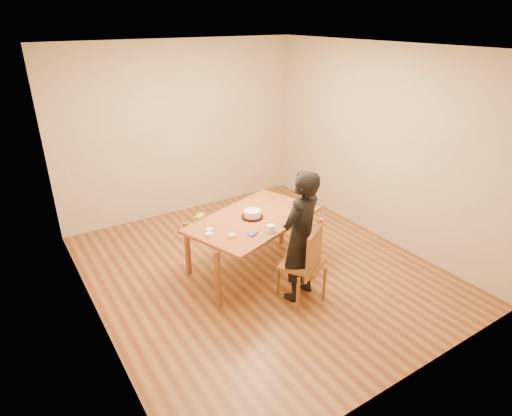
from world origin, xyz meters
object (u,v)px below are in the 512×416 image
dining_chair (302,264)px  person (301,237)px  cake (252,214)px  dining_table (254,219)px  cake_plate (252,217)px

dining_chair → person: (-0.00, 0.05, 0.32)m
cake → person: bearing=-77.7°
dining_chair → cake: 0.88m
dining_table → person: (0.15, -0.73, 0.04)m
dining_chair → cake_plate: (-0.16, 0.79, 0.31)m
cake_plate → cake: cake is taller
dining_table → cake: bearing=111.4°
person → dining_table: bearing=-94.4°
cake_plate → person: person is taller
dining_table → cake_plate: cake_plate is taller
dining_chair → dining_table: bearing=68.9°
person → cake_plate: bearing=-93.8°
dining_table → cake_plate: bearing=111.4°
cake → person: 0.76m
cake → cake_plate: bearing=153.4°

